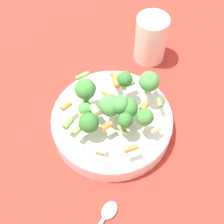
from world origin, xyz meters
name	(u,v)px	position (x,y,z in m)	size (l,w,h in m)	color
ground_plane	(112,127)	(0.00, 0.00, 0.00)	(3.00, 3.00, 0.00)	#B72D23
bowl	(112,121)	(0.00, 0.00, 0.02)	(0.25, 0.25, 0.04)	white
pasta_salad	(115,103)	(0.00, 0.00, 0.09)	(0.21, 0.19, 0.08)	#8CB766
cup	(151,38)	(0.02, -0.23, 0.06)	(0.08, 0.08, 0.12)	silver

